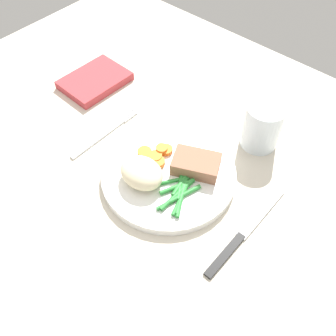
% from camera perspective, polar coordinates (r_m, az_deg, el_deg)
% --- Properties ---
extents(dining_table, '(1.20, 0.90, 0.02)m').
position_cam_1_polar(dining_table, '(0.66, 0.47, -2.14)').
color(dining_table, beige).
rests_on(dining_table, ground).
extents(dinner_plate, '(0.23, 0.23, 0.02)m').
position_cam_1_polar(dinner_plate, '(0.65, -0.00, -0.99)').
color(dinner_plate, white).
rests_on(dinner_plate, dining_table).
extents(meat_portion, '(0.09, 0.08, 0.03)m').
position_cam_1_polar(meat_portion, '(0.64, 4.32, 0.64)').
color(meat_portion, '#936047').
rests_on(meat_portion, dinner_plate).
extents(mashed_potatoes, '(0.08, 0.06, 0.04)m').
position_cam_1_polar(mashed_potatoes, '(0.62, -4.05, -0.74)').
color(mashed_potatoes, beige).
rests_on(mashed_potatoes, dinner_plate).
extents(carrot_slices, '(0.06, 0.06, 0.01)m').
position_cam_1_polar(carrot_slices, '(0.66, -1.94, 1.99)').
color(carrot_slices, orange).
rests_on(carrot_slices, dinner_plate).
extents(green_beans, '(0.07, 0.10, 0.01)m').
position_cam_1_polar(green_beans, '(0.62, 1.82, -3.54)').
color(green_beans, '#2D8C38').
rests_on(green_beans, dinner_plate).
extents(fork, '(0.01, 0.17, 0.00)m').
position_cam_1_polar(fork, '(0.73, -9.63, 5.20)').
color(fork, silver).
rests_on(fork, dining_table).
extents(knife, '(0.02, 0.20, 0.01)m').
position_cam_1_polar(knife, '(0.61, 11.61, -9.57)').
color(knife, black).
rests_on(knife, dining_table).
extents(water_glass, '(0.07, 0.07, 0.09)m').
position_cam_1_polar(water_glass, '(0.70, 14.10, 5.89)').
color(water_glass, silver).
rests_on(water_glass, dining_table).
extents(napkin, '(0.11, 0.14, 0.02)m').
position_cam_1_polar(napkin, '(0.85, -11.11, 12.98)').
color(napkin, '#B2383D').
rests_on(napkin, dining_table).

